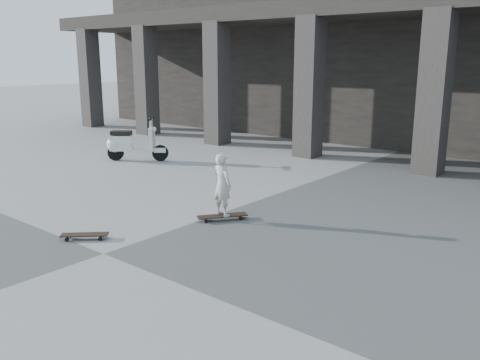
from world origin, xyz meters
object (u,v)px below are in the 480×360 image
Objects in this scene: longboard at (222,216)px; child at (222,185)px; scooter at (127,144)px; skateboard_spare at (85,235)px.

child is (-0.00, -0.00, 0.59)m from longboard.
child reaches higher than scooter.
skateboard_spare is at bearing -170.61° from longboard.
scooter is at bearing -16.19° from child.
skateboard_spare is (-1.05, -2.17, -0.00)m from longboard.
longboard is 0.76× the size of child.
skateboard_spare is 0.59× the size of child.
skateboard_spare is 0.45× the size of scooter.
scooter is at bearing 102.68° from longboard.
scooter reaches higher than skateboard_spare.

